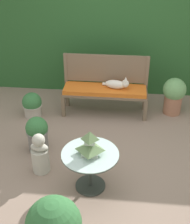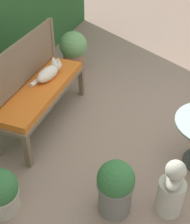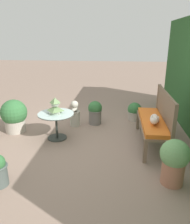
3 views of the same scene
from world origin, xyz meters
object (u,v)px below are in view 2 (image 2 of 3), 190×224
at_px(potted_plant_bench_left, 0,192).
at_px(garden_bust, 171,190).
at_px(potted_plant_hedge_corner, 74,51).
at_px(garden_bench, 42,93).
at_px(potted_plant_table_far, 116,187).
at_px(cat, 49,72).

bearing_deg(potted_plant_bench_left, garden_bust, -70.15).
bearing_deg(potted_plant_hedge_corner, garden_bench, -173.92).
bearing_deg(potted_plant_table_far, potted_plant_hedge_corner, 31.84).
relative_size(cat, potted_plant_hedge_corner, 0.70).
distance_m(cat, potted_plant_hedge_corner, 1.02).
distance_m(garden_bench, potted_plant_bench_left, 1.27).
relative_size(cat, potted_plant_table_far, 0.83).
bearing_deg(potted_plant_bench_left, potted_plant_table_far, -69.81).
xyz_separation_m(garden_bench, potted_plant_table_far, (-0.89, -1.17, -0.13)).
relative_size(garden_bench, potted_plant_hedge_corner, 2.22).
bearing_deg(garden_bust, potted_plant_bench_left, 116.71).
relative_size(garden_bench, cat, 3.20).
bearing_deg(cat, potted_plant_bench_left, -161.47).
bearing_deg(potted_plant_bench_left, garden_bench, 10.71).
bearing_deg(potted_plant_hedge_corner, cat, -172.38).
height_order(potted_plant_table_far, potted_plant_hedge_corner, potted_plant_hedge_corner).
xyz_separation_m(garden_bust, potted_plant_table_far, (-0.15, 0.44, 0.03)).
bearing_deg(cat, garden_bust, -110.99).
xyz_separation_m(garden_bench, potted_plant_bench_left, (-1.24, -0.23, -0.20)).
xyz_separation_m(garden_bench, cat, (0.21, -0.00, 0.16)).
bearing_deg(garden_bust, potted_plant_table_far, 115.98).
distance_m(potted_plant_table_far, potted_plant_bench_left, 1.00).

